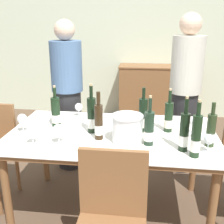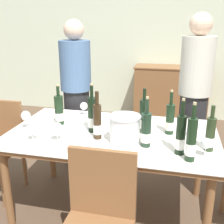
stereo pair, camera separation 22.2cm
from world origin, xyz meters
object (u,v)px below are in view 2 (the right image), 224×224
ice_bucket (125,129)px  sideboard_cabinet (171,94)px  chair_near_front (98,216)px  person_host (77,97)px  wine_bottle_6 (92,115)px  wine_bottle_2 (170,120)px  wine_glass_1 (84,106)px  wine_bottle_0 (144,117)px  wine_glass_0 (57,128)px  wine_bottle_7 (191,141)px  dining_table (112,141)px  wine_glass_3 (195,125)px  wine_bottle_5 (210,135)px  wine_glass_2 (26,116)px  wine_bottle_4 (146,130)px  wine_bottle_8 (97,122)px  person_guest_left (194,98)px  wine_glass_5 (32,129)px  wine_bottle_1 (181,135)px  wine_glass_4 (206,144)px  wine_bottle_3 (59,111)px

ice_bucket → sideboard_cabinet: bearing=84.1°
ice_bucket → chair_near_front: ice_bucket is taller
person_host → wine_bottle_6: bearing=-61.3°
wine_bottle_2 → wine_glass_1: (-0.82, 0.28, -0.03)m
wine_bottle_6 → wine_glass_1: size_ratio=3.10×
chair_near_front → ice_bucket: bearing=85.1°
wine_bottle_0 → person_host: (-0.82, 0.67, -0.06)m
sideboard_cabinet → wine_bottle_6: wine_bottle_6 is taller
wine_glass_0 → wine_bottle_7: bearing=-5.4°
dining_table → wine_glass_3: bearing=6.0°
wine_bottle_5 → wine_glass_2: 1.46m
wine_bottle_4 → wine_glass_3: bearing=35.5°
ice_bucket → wine_bottle_0: (0.11, 0.23, 0.02)m
wine_bottle_8 → wine_bottle_2: bearing=22.6°
wine_bottle_0 → person_guest_left: size_ratio=0.22×
wine_glass_1 → wine_glass_5: bearing=-106.4°
wine_bottle_8 → wine_bottle_7: bearing=-17.0°
wine_glass_2 → wine_bottle_1: bearing=-8.3°
sideboard_cabinet → person_host: bearing=-119.6°
ice_bucket → wine_bottle_4: size_ratio=0.64×
wine_bottle_0 → wine_glass_4: bearing=-36.2°
wine_bottle_8 → wine_bottle_4: bearing=-8.4°
wine_bottle_5 → wine_glass_0: size_ratio=2.19×
dining_table → wine_glass_0: bearing=-146.1°
sideboard_cabinet → chair_near_front: bearing=-95.7°
wine_bottle_4 → wine_bottle_8: wine_bottle_8 is taller
wine_bottle_3 → person_guest_left: person_guest_left is taller
wine_bottle_5 → person_guest_left: size_ratio=0.20×
wine_glass_2 → chair_near_front: 1.10m
dining_table → wine_bottle_7: (0.60, -0.34, 0.21)m
sideboard_cabinet → wine_bottle_0: (-0.16, -2.40, 0.41)m
wine_bottle_5 → wine_glass_4: wine_bottle_5 is taller
wine_bottle_0 → wine_bottle_6: (-0.41, -0.08, 0.01)m
wine_bottle_2 → wine_glass_4: 0.44m
wine_glass_0 → wine_glass_1: size_ratio=1.16×
wine_glass_1 → chair_near_front: size_ratio=0.15×
wine_glass_1 → wine_glass_2: 0.57m
wine_bottle_0 → wine_bottle_3: wine_bottle_0 is taller
ice_bucket → wine_glass_2: ice_bucket is taller
wine_glass_3 → wine_glass_1: bearing=163.2°
wine_bottle_0 → wine_bottle_2: bearing=5.9°
wine_bottle_2 → wine_glass_4: wine_bottle_2 is taller
wine_bottle_8 → person_host: size_ratio=0.23×
person_host → wine_glass_4: bearing=-38.2°
wine_bottle_6 → wine_glass_0: bearing=-129.6°
wine_bottle_7 → person_host: person_host is taller
wine_bottle_1 → person_guest_left: bearing=83.0°
sideboard_cabinet → wine_bottle_7: bearing=-86.0°
wine_bottle_2 → wine_glass_2: 1.19m
wine_bottle_2 → wine_glass_2: (-1.18, -0.16, -0.01)m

